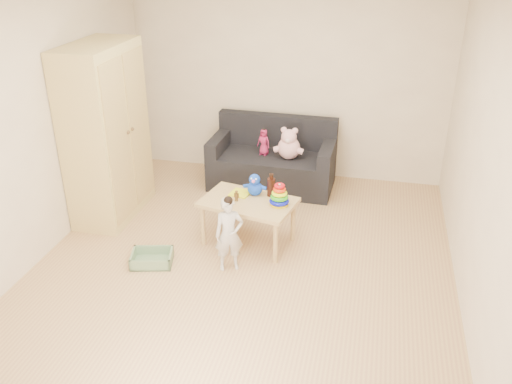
% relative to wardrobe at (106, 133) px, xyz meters
% --- Properties ---
extents(room, '(4.50, 4.50, 4.50)m').
position_rel_wardrobe_xyz_m(room, '(1.72, -0.68, 0.34)').
color(room, tan).
rests_on(room, ground).
extents(wardrobe, '(0.53, 1.07, 1.93)m').
position_rel_wardrobe_xyz_m(wardrobe, '(0.00, 0.00, 0.00)').
color(wardrobe, tan).
rests_on(wardrobe, ground).
extents(sofa, '(1.55, 0.80, 0.43)m').
position_rel_wardrobe_xyz_m(sofa, '(1.63, 1.09, -0.75)').
color(sofa, black).
rests_on(sofa, ground).
extents(play_table, '(1.03, 0.76, 0.49)m').
position_rel_wardrobe_xyz_m(play_table, '(1.67, -0.32, -0.72)').
color(play_table, tan).
rests_on(play_table, ground).
extents(storage_bin, '(0.45, 0.38, 0.12)m').
position_rel_wardrobe_xyz_m(storage_bin, '(0.84, -0.92, -0.90)').
color(storage_bin, gray).
rests_on(storage_bin, ground).
extents(toddler, '(0.32, 0.27, 0.73)m').
position_rel_wardrobe_xyz_m(toddler, '(1.60, -0.82, -0.60)').
color(toddler, beige).
rests_on(toddler, ground).
extents(pink_bear, '(0.29, 0.25, 0.34)m').
position_rel_wardrobe_xyz_m(pink_bear, '(1.85, 1.02, -0.37)').
color(pink_bear, '#FFBBC7').
rests_on(pink_bear, sofa).
extents(doll, '(0.19, 0.15, 0.32)m').
position_rel_wardrobe_xyz_m(doll, '(1.53, 1.07, -0.37)').
color(doll, '#B22156').
rests_on(doll, sofa).
extents(ring_stacker, '(0.20, 0.20, 0.23)m').
position_rel_wardrobe_xyz_m(ring_stacker, '(1.99, -0.34, -0.38)').
color(ring_stacker, '#C7A90A').
rests_on(ring_stacker, play_table).
extents(brown_bottle, '(0.08, 0.08, 0.24)m').
position_rel_wardrobe_xyz_m(brown_bottle, '(1.87, -0.15, -0.37)').
color(brown_bottle, black).
rests_on(brown_bottle, play_table).
extents(blue_plush, '(0.21, 0.17, 0.24)m').
position_rel_wardrobe_xyz_m(blue_plush, '(1.70, -0.17, -0.35)').
color(blue_plush, blue).
rests_on(blue_plush, play_table).
extents(wooden_figure, '(0.06, 0.06, 0.12)m').
position_rel_wardrobe_xyz_m(wooden_figure, '(1.55, -0.35, -0.41)').
color(wooden_figure, brown).
rests_on(wooden_figure, play_table).
extents(yellow_book, '(0.23, 0.23, 0.01)m').
position_rel_wardrobe_xyz_m(yellow_book, '(1.55, -0.18, -0.47)').
color(yellow_book, '#EAF419').
rests_on(yellow_book, play_table).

